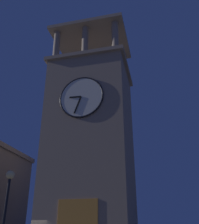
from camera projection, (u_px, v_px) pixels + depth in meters
name	position (u px, v px, depth m)	size (l,w,h in m)	color
clocktower	(91.00, 144.00, 25.86)	(8.26, 7.49, 24.94)	gray
street_lamp	(7.00, 197.00, 13.56)	(0.44, 0.44, 4.61)	black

